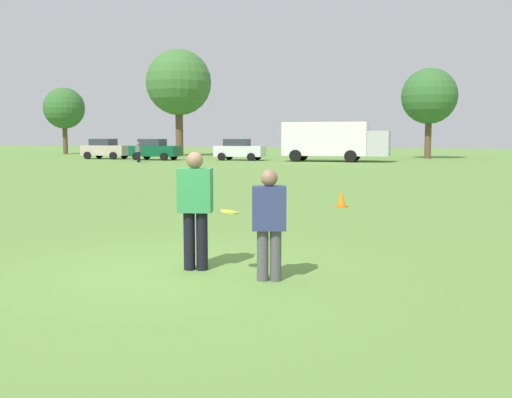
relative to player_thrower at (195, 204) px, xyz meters
name	(u,v)px	position (x,y,z in m)	size (l,w,h in m)	color
ground_plane	(174,272)	(-0.24, -0.26, -1.01)	(199.34, 199.34, 0.00)	#608C3D
player_thrower	(195,204)	(0.00, 0.00, 0.00)	(0.56, 0.42, 1.79)	black
player_defender	(269,219)	(1.27, -0.26, -0.13)	(0.53, 0.41, 1.57)	#4C4C51
frisbee	(230,212)	(0.62, -0.14, -0.07)	(0.27, 0.27, 0.09)	yellow
traffic_cone	(341,199)	(0.38, 8.76, -0.78)	(0.32, 0.32, 0.48)	#D8590C
parked_car_near_left	(105,149)	(-27.49, 37.78, -0.08)	(4.31, 2.43, 1.82)	#B7AD99
parked_car_mid_left	(154,149)	(-22.02, 37.10, -0.08)	(4.31, 2.43, 1.82)	#0C4C2D
parked_car_center	(239,149)	(-14.92, 39.10, -0.08)	(4.31, 2.43, 1.82)	silver
box_truck	(333,140)	(-6.78, 39.32, 0.74)	(8.64, 3.37, 3.18)	white
bystander_far_jogger	(139,151)	(-20.83, 32.54, -0.11)	(0.48, 0.35, 1.59)	black
tree_west_oak	(64,108)	(-40.56, 48.91, 4.25)	(4.70, 4.70, 7.64)	brown
tree_west_maple	(179,83)	(-25.05, 47.60, 6.57)	(6.78, 6.78, 11.01)	brown
tree_center_elm	(429,96)	(-0.04, 48.75, 4.66)	(5.07, 5.07, 8.24)	brown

